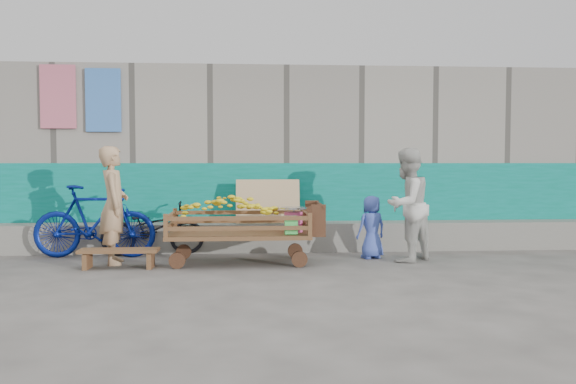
{
  "coord_description": "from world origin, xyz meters",
  "views": [
    {
      "loc": [
        0.03,
        -6.57,
        1.41
      ],
      "look_at": [
        0.55,
        1.2,
        1.0
      ],
      "focal_mm": 35.0,
      "sensor_mm": 36.0,
      "label": 1
    }
  ],
  "objects": [
    {
      "name": "building_wall",
      "position": [
        -0.0,
        4.05,
        1.47
      ],
      "size": [
        12.0,
        3.5,
        3.0
      ],
      "color": "gray",
      "rests_on": "ground"
    },
    {
      "name": "woman",
      "position": [
        2.25,
        1.26,
        0.81
      ],
      "size": [
        1.0,
        0.97,
        1.62
      ],
      "primitive_type": "imported",
      "rotation": [
        0.0,
        0.0,
        3.84
      ],
      "color": "silver",
      "rests_on": "ground"
    },
    {
      "name": "bicycle_blue",
      "position": [
        -2.28,
        1.85,
        0.54
      ],
      "size": [
        1.81,
        0.56,
        1.08
      ],
      "primitive_type": "imported",
      "rotation": [
        0.0,
        0.0,
        1.54
      ],
      "color": "navy",
      "rests_on": "ground"
    },
    {
      "name": "vendor_man",
      "position": [
        -1.87,
        1.34,
        0.82
      ],
      "size": [
        0.5,
        0.66,
        1.64
      ],
      "primitive_type": "imported",
      "rotation": [
        0.0,
        0.0,
        1.77
      ],
      "color": "tan",
      "rests_on": "ground"
    },
    {
      "name": "bench",
      "position": [
        -1.72,
        0.98,
        0.19
      ],
      "size": [
        1.04,
        0.31,
        0.26
      ],
      "color": "brown",
      "rests_on": "ground"
    },
    {
      "name": "child",
      "position": [
        1.8,
        1.53,
        0.46
      ],
      "size": [
        0.53,
        0.43,
        0.92
      ],
      "primitive_type": "imported",
      "rotation": [
        0.0,
        0.0,
        3.5
      ],
      "color": "#3D54B9",
      "rests_on": "ground"
    },
    {
      "name": "banana_cart",
      "position": [
        -0.17,
        1.26,
        0.62
      ],
      "size": [
        2.14,
        0.98,
        0.91
      ],
      "color": "brown",
      "rests_on": "ground"
    },
    {
      "name": "bicycle_dark",
      "position": [
        -1.46,
        2.05,
        0.41
      ],
      "size": [
        1.59,
        0.67,
        0.81
      ],
      "primitive_type": "imported",
      "rotation": [
        0.0,
        0.0,
        1.66
      ],
      "color": "black",
      "rests_on": "ground"
    },
    {
      "name": "ground",
      "position": [
        0.0,
        0.0,
        0.0
      ],
      "size": [
        80.0,
        80.0,
        0.0
      ],
      "primitive_type": "plane",
      "color": "#4F4B47",
      "rests_on": "ground"
    }
  ]
}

